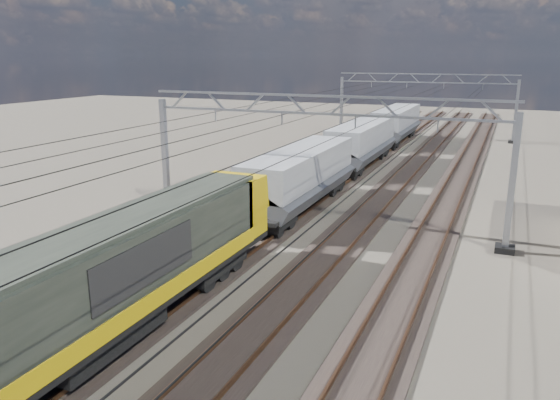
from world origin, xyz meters
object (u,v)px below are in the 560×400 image
at_px(catenary_gantry_mid, 317,157).
at_px(catenary_gantry_far, 424,103).
at_px(hopper_wagon_third, 396,122).
at_px(locomotive, 91,286).
at_px(hopper_wagon_mid, 362,141).
at_px(hopper_wagon_lead, 300,174).

bearing_deg(catenary_gantry_mid, catenary_gantry_far, 90.00).
bearing_deg(hopper_wagon_third, locomotive, -90.00).
bearing_deg(hopper_wagon_mid, hopper_wagon_lead, -90.00).
bearing_deg(catenary_gantry_far, hopper_wagon_mid, -96.02).
bearing_deg(hopper_wagon_third, hopper_wagon_mid, -90.00).
distance_m(hopper_wagon_mid, hopper_wagon_third, 14.20).
xyz_separation_m(hopper_wagon_mid, hopper_wagon_third, (0.00, 14.20, 0.00)).
distance_m(catenary_gantry_far, hopper_wagon_lead, 33.28).
bearing_deg(locomotive, catenary_gantry_mid, 82.34).
bearing_deg(hopper_wagon_mid, locomotive, -90.00).
xyz_separation_m(catenary_gantry_far, hopper_wagon_lead, (-2.00, -33.18, -1.67)).
bearing_deg(catenary_gantry_mid, hopper_wagon_mid, 96.70).
bearing_deg(hopper_wagon_mid, hopper_wagon_third, 90.00).
height_order(hopper_wagon_lead, hopper_wagon_third, same).
xyz_separation_m(catenary_gantry_far, locomotive, (-2.00, -50.87, -1.58)).
xyz_separation_m(catenary_gantry_far, hopper_wagon_mid, (-2.00, -18.98, -1.67)).
height_order(catenary_gantry_mid, hopper_wagon_third, catenary_gantry_mid).
xyz_separation_m(hopper_wagon_lead, hopper_wagon_mid, (0.00, 14.20, 0.00)).
height_order(catenary_gantry_far, hopper_wagon_third, catenary_gantry_far).
bearing_deg(hopper_wagon_mid, catenary_gantry_mid, -83.30).
relative_size(locomotive, hopper_wagon_lead, 1.62).
bearing_deg(hopper_wagon_lead, hopper_wagon_mid, 90.00).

